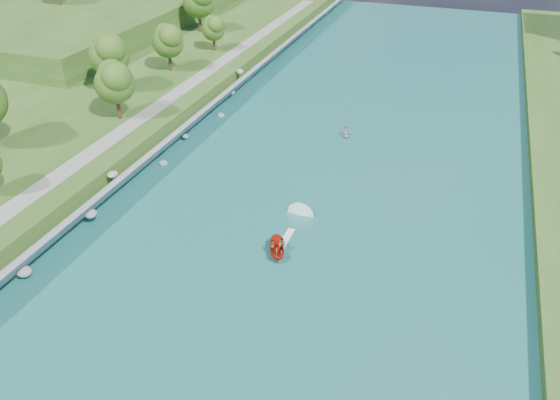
% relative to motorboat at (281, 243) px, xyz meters
% --- Properties ---
extents(ground, '(260.00, 260.00, 0.00)m').
position_rel_motorboat_xyz_m(ground, '(0.82, -7.23, -0.84)').
color(ground, '#2D5119').
rests_on(ground, ground).
extents(river_water, '(55.00, 240.00, 0.10)m').
position_rel_motorboat_xyz_m(river_water, '(0.82, 12.77, -0.79)').
color(river_water, '#195B5F').
rests_on(river_water, ground).
extents(berm_west, '(45.00, 240.00, 3.50)m').
position_rel_motorboat_xyz_m(berm_west, '(-49.18, 12.77, 0.91)').
color(berm_west, '#2D5119').
rests_on(berm_west, ground).
extents(ridge_west, '(60.00, 120.00, 9.00)m').
position_rel_motorboat_xyz_m(ridge_west, '(-81.68, 87.77, 3.66)').
color(ridge_west, '#2D5119').
rests_on(ridge_west, ground).
extents(riprap_bank, '(4.64, 236.00, 4.25)m').
position_rel_motorboat_xyz_m(riprap_bank, '(-25.02, 11.99, 0.96)').
color(riprap_bank, slate).
rests_on(riprap_bank, ground).
extents(riverside_path, '(3.00, 200.00, 0.10)m').
position_rel_motorboat_xyz_m(riverside_path, '(-31.68, 12.77, 2.71)').
color(riverside_path, gray).
rests_on(riverside_path, berm_west).
extents(trees_west, '(19.13, 152.12, 13.79)m').
position_rel_motorboat_xyz_m(trees_west, '(-41.23, 7.78, 8.45)').
color(trees_west, '#2A5015').
rests_on(trees_west, berm_west).
extents(motorboat, '(3.60, 19.12, 2.17)m').
position_rel_motorboat_xyz_m(motorboat, '(0.00, 0.00, 0.00)').
color(motorboat, red).
rests_on(motorboat, river_water).
extents(raft, '(2.90, 3.28, 1.70)m').
position_rel_motorboat_xyz_m(raft, '(-0.37, 32.82, -0.37)').
color(raft, '#94989C').
rests_on(raft, river_water).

